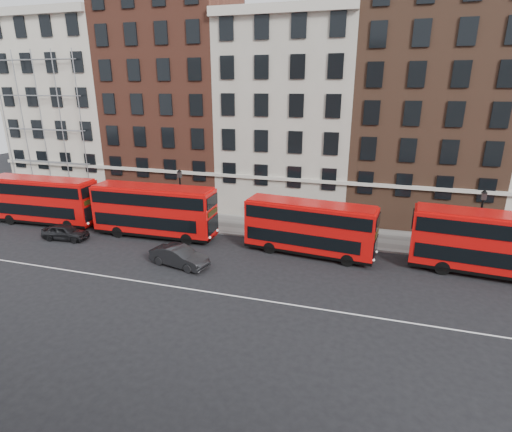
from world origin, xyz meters
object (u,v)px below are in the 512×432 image
(bus_b, at_px, (154,210))
(bus_c, at_px, (309,227))
(car_rear, at_px, (65,232))
(bus_d, at_px, (494,243))
(bus_a, at_px, (42,199))
(car_front, at_px, (179,256))

(bus_b, xyz_separation_m, bus_c, (13.35, 0.00, -0.16))
(bus_c, xyz_separation_m, car_rear, (-20.30, -2.90, -1.57))
(bus_d, bearing_deg, bus_a, -174.64)
(car_rear, bearing_deg, bus_c, -86.88)
(bus_a, xyz_separation_m, car_rear, (4.83, -2.90, -1.70))
(bus_c, bearing_deg, bus_d, 6.21)
(bus_a, distance_m, car_front, 17.29)
(bus_b, height_order, bus_d, bus_b)
(bus_b, distance_m, car_front, 6.96)
(bus_c, bearing_deg, bus_a, -173.78)
(car_front, bearing_deg, bus_b, 56.37)
(bus_a, distance_m, car_rear, 5.88)
(bus_a, bearing_deg, bus_b, -2.19)
(bus_a, distance_m, bus_d, 37.71)
(car_rear, distance_m, car_front, 11.85)
(bus_a, bearing_deg, bus_c, -2.18)
(bus_d, xyz_separation_m, car_front, (-21.18, -4.82, -1.64))
(bus_a, bearing_deg, car_front, -18.45)
(bus_d, bearing_deg, bus_c, -174.65)
(bus_a, height_order, bus_d, bus_d)
(bus_c, height_order, car_rear, bus_c)
(bus_a, distance_m, bus_b, 11.78)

